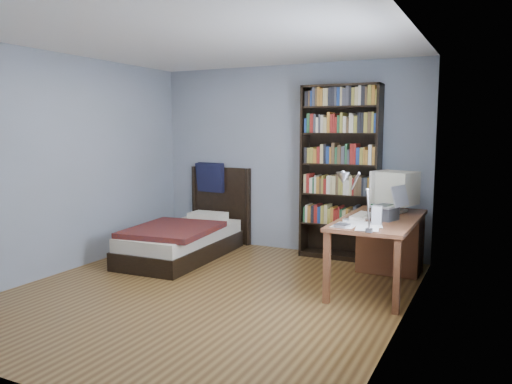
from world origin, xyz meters
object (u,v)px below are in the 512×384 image
keyboard (363,216)px  bookshelf (340,172)px  speaker (377,215)px  soda_can (373,209)px  desk (387,239)px  bed (186,236)px  crt_monitor (395,189)px  laptop (387,210)px  desk_lamp (348,184)px

keyboard → bookshelf: 1.20m
speaker → soda_can: speaker is taller
desk → soda_can: 0.43m
desk → bed: bed is taller
keyboard → soda_can: soda_can is taller
bookshelf → soda_can: bearing=-49.8°
crt_monitor → laptop: crt_monitor is taller
desk_lamp → bookshelf: (-0.68, 2.07, -0.09)m
desk → desk_lamp: (-0.04, -1.56, 0.78)m
laptop → bed: 2.71m
desk → keyboard: size_ratio=3.69×
bookshelf → desk: bearing=-35.5°
soda_can → bed: (-2.42, -0.09, -0.52)m
desk → speaker: size_ratio=8.61×
desk → keyboard: bearing=-108.8°
keyboard → bookshelf: size_ratio=0.20×
laptop → bookshelf: 1.35m
desk → crt_monitor: bearing=24.6°
crt_monitor → bed: (-2.60, -0.30, -0.73)m
laptop → bed: bed is taller
laptop → bookshelf: bookshelf is taller
bed → crt_monitor: bearing=6.7°
keyboard → speaker: bearing=-55.0°
keyboard → bed: bed is taller
speaker → bed: bed is taller
desk → bookshelf: 1.12m
crt_monitor → soda_can: bearing=-130.2°
desk → desk_lamp: bearing=-91.4°
laptop → bookshelf: bearing=127.9°
crt_monitor → desk_lamp: size_ratio=0.88×
keyboard → desk: bearing=73.5°
laptop → soda_can: laptop is taller
crt_monitor → bed: crt_monitor is taller
laptop → speaker: 0.31m
crt_monitor → desk_lamp: (-0.10, -1.59, 0.20)m
desk → bookshelf: size_ratio=0.72×
soda_can → desk: bearing=56.8°
desk → keyboard: keyboard is taller
desk_lamp → soda_can: desk_lamp is taller
bookshelf → bed: bearing=-156.5°
bookshelf → bed: bookshelf is taller
speaker → desk: bearing=87.4°
crt_monitor → bed: bearing=-173.3°
desk → soda_can: size_ratio=14.66×
laptop → crt_monitor: bearing=93.5°
desk → bookshelf: bearing=144.5°
desk_lamp → laptop: bearing=82.8°
desk → bookshelf: bookshelf is taller
keyboard → desk_lamp: bearing=-80.8°
crt_monitor → bed: size_ratio=0.25×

